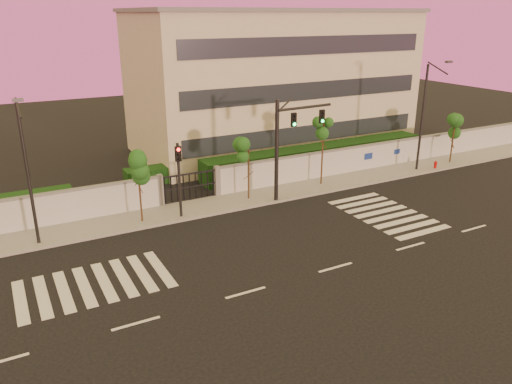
{
  "coord_description": "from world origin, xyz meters",
  "views": [
    {
      "loc": [
        -13.86,
        -17.47,
        11.86
      ],
      "look_at": [
        -1.24,
        6.0,
        2.29
      ],
      "focal_mm": 35.0,
      "sensor_mm": 36.0,
      "label": 1
    }
  ],
  "objects": [
    {
      "name": "street_tree_f",
      "position": [
        19.37,
        10.12,
        3.13
      ],
      "size": [
        1.49,
        1.18,
        4.25
      ],
      "color": "#382314",
      "rests_on": "ground"
    },
    {
      "name": "perimeter_wall",
      "position": [
        0.1,
        12.0,
        1.07
      ],
      "size": [
        60.0,
        0.36,
        2.2
      ],
      "color": "#B9BBC0",
      "rests_on": "ground"
    },
    {
      "name": "institutional_building",
      "position": [
        9.0,
        21.99,
        6.16
      ],
      "size": [
        24.4,
        12.4,
        12.25
      ],
      "color": "beige",
      "rests_on": "ground"
    },
    {
      "name": "ground",
      "position": [
        0.0,
        0.0,
        0.0
      ],
      "size": [
        120.0,
        120.0,
        0.0
      ],
      "primitive_type": "plane",
      "color": "black",
      "rests_on": "ground"
    },
    {
      "name": "road_markings",
      "position": [
        -1.58,
        3.76,
        0.01
      ],
      "size": [
        57.0,
        7.62,
        0.02
      ],
      "color": "silver",
      "rests_on": "ground"
    },
    {
      "name": "traffic_signal_main",
      "position": [
        2.88,
        9.25,
        4.3
      ],
      "size": [
        4.3,
        0.5,
        6.81
      ],
      "rotation": [
        0.0,
        0.0,
        0.07
      ],
      "color": "black",
      "rests_on": "ground"
    },
    {
      "name": "sidewalk",
      "position": [
        0.0,
        10.5,
        0.07
      ],
      "size": [
        60.0,
        3.0,
        0.15
      ],
      "primitive_type": "cube",
      "color": "gray",
      "rests_on": "ground"
    },
    {
      "name": "streetlight_east",
      "position": [
        15.44,
        9.8,
        4.7
      ],
      "size": [
        0.52,
        2.09,
        8.69
      ],
      "color": "black",
      "rests_on": "ground"
    },
    {
      "name": "hedge_row",
      "position": [
        1.17,
        14.74,
        0.82
      ],
      "size": [
        41.0,
        4.25,
        1.8
      ],
      "color": "#103613",
      "rests_on": "ground"
    },
    {
      "name": "traffic_signal_secondary",
      "position": [
        -4.52,
        9.56,
        3.01
      ],
      "size": [
        0.37,
        0.35,
        4.74
      ],
      "rotation": [
        0.0,
        0.0,
        -0.13
      ],
      "color": "black",
      "rests_on": "ground"
    },
    {
      "name": "street_tree_c",
      "position": [
        -6.82,
        10.0,
        3.15
      ],
      "size": [
        1.35,
        1.08,
        4.28
      ],
      "color": "#382314",
      "rests_on": "ground"
    },
    {
      "name": "street_tree_d",
      "position": [
        0.57,
        10.4,
        3.08
      ],
      "size": [
        1.38,
        1.1,
        4.18
      ],
      "color": "#382314",
      "rests_on": "ground"
    },
    {
      "name": "streetlight_west",
      "position": [
        -12.63,
        9.53,
        4.41
      ],
      "size": [
        0.49,
        1.97,
        8.17
      ],
      "color": "black",
      "rests_on": "ground"
    },
    {
      "name": "fire_hydrant",
      "position": [
        16.94,
        9.45,
        0.37
      ],
      "size": [
        0.3,
        0.28,
        0.75
      ],
      "rotation": [
        0.0,
        0.0,
        0.38
      ],
      "color": "#AC0C0B",
      "rests_on": "ground"
    },
    {
      "name": "street_tree_e",
      "position": [
        6.65,
        10.64,
        3.91
      ],
      "size": [
        1.48,
        1.18,
        5.32
      ],
      "color": "#382314",
      "rests_on": "ground"
    }
  ]
}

